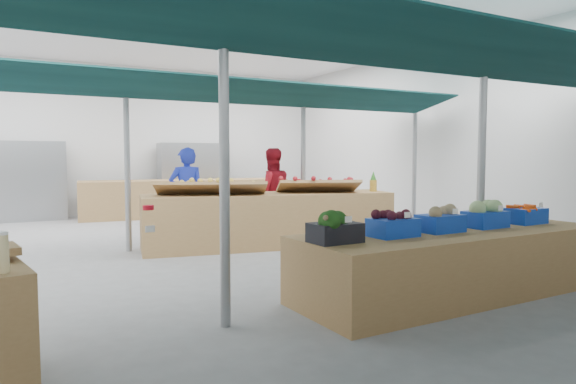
% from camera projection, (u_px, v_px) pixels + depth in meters
% --- Properties ---
extents(floor, '(13.00, 13.00, 0.00)m').
position_uv_depth(floor, '(194.00, 250.00, 8.94)').
color(floor, slate).
rests_on(floor, ground).
extents(hall, '(13.00, 13.00, 13.00)m').
position_uv_depth(hall, '(169.00, 105.00, 10.02)').
color(hall, silver).
rests_on(hall, ground).
extents(pole_grid, '(10.00, 4.60, 3.00)m').
position_uv_depth(pole_grid, '(278.00, 145.00, 7.65)').
color(pole_grid, gray).
rests_on(pole_grid, floor).
extents(awnings, '(9.50, 7.08, 0.30)m').
position_uv_depth(awnings, '(278.00, 79.00, 7.58)').
color(awnings, black).
rests_on(awnings, pole_grid).
extents(back_shelving_left, '(2.00, 0.50, 2.00)m').
position_uv_depth(back_shelving_left, '(22.00, 182.00, 12.93)').
color(back_shelving_left, '#B23F33').
rests_on(back_shelving_left, floor).
extents(back_shelving_right, '(2.00, 0.50, 2.00)m').
position_uv_depth(back_shelving_right, '(194.00, 178.00, 15.08)').
color(back_shelving_right, '#B23F33').
rests_on(back_shelving_right, floor).
extents(veg_counter, '(3.97, 1.38, 0.77)m').
position_uv_depth(veg_counter, '(453.00, 262.00, 6.08)').
color(veg_counter, olive).
rests_on(veg_counter, floor).
extents(fruit_counter, '(4.64, 1.90, 0.97)m').
position_uv_depth(fruit_counter, '(269.00, 220.00, 9.35)').
color(fruit_counter, olive).
rests_on(fruit_counter, floor).
extents(far_counter, '(5.64, 1.79, 1.00)m').
position_uv_depth(far_counter, '(186.00, 198.00, 14.10)').
color(far_counter, olive).
rests_on(far_counter, floor).
extents(crate_stack, '(0.64, 0.55, 0.64)m').
position_uv_depth(crate_stack, '(482.00, 239.00, 8.22)').
color(crate_stack, '#0F39AA').
rests_on(crate_stack, floor).
extents(vendor_left, '(0.73, 0.55, 1.81)m').
position_uv_depth(vendor_left, '(187.00, 195.00, 9.71)').
color(vendor_left, '#1D2DBD').
rests_on(vendor_left, floor).
extents(vendor_right, '(0.99, 0.84, 1.81)m').
position_uv_depth(vendor_right, '(271.00, 192.00, 10.57)').
color(vendor_right, maroon).
rests_on(vendor_right, floor).
extents(crate_broccoli, '(0.51, 0.41, 0.35)m').
position_uv_depth(crate_broccoli, '(335.00, 227.00, 5.20)').
color(crate_broccoli, black).
rests_on(crate_broccoli, veg_counter).
extents(crate_beets, '(0.51, 0.41, 0.29)m').
position_uv_depth(crate_beets, '(393.00, 224.00, 5.58)').
color(crate_beets, '#0F39AA').
rests_on(crate_beets, veg_counter).
extents(crate_celeriac, '(0.51, 0.41, 0.31)m').
position_uv_depth(crate_celeriac, '(440.00, 219.00, 5.94)').
color(crate_celeriac, '#0F39AA').
rests_on(crate_celeriac, veg_counter).
extents(crate_cabbage, '(0.51, 0.41, 0.35)m').
position_uv_depth(crate_cabbage, '(485.00, 215.00, 6.31)').
color(crate_cabbage, '#0F39AA').
rests_on(crate_cabbage, veg_counter).
extents(crate_carrots, '(0.51, 0.41, 0.29)m').
position_uv_depth(crate_carrots, '(525.00, 215.00, 6.69)').
color(crate_carrots, '#0F39AA').
rests_on(crate_carrots, veg_counter).
extents(sparrow, '(0.12, 0.09, 0.11)m').
position_uv_depth(sparrow, '(328.00, 221.00, 5.00)').
color(sparrow, brown).
rests_on(sparrow, crate_broccoli).
extents(pole_ribbon, '(0.12, 0.12, 0.28)m').
position_uv_depth(pole_ribbon, '(148.00, 210.00, 5.41)').
color(pole_ribbon, red).
rests_on(pole_ribbon, pole_grid).
extents(apple_heap_yellow, '(2.02, 1.35, 0.27)m').
position_uv_depth(apple_heap_yellow, '(211.00, 186.00, 8.87)').
color(apple_heap_yellow, '#997247').
rests_on(apple_heap_yellow, fruit_counter).
extents(apple_heap_red, '(1.65, 1.20, 0.27)m').
position_uv_depth(apple_heap_red, '(318.00, 184.00, 9.48)').
color(apple_heap_red, '#997247').
rests_on(apple_heap_red, fruit_counter).
extents(pineapple, '(0.14, 0.14, 0.39)m').
position_uv_depth(pineapple, '(373.00, 182.00, 9.83)').
color(pineapple, '#8C6019').
rests_on(pineapple, fruit_counter).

